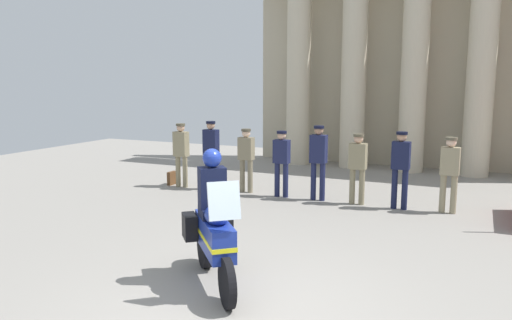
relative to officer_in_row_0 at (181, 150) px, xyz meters
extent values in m
plane|color=gray|center=(4.55, -5.85, -1.00)|extent=(28.00, 28.00, 0.00)
cube|color=#B6AB91|center=(5.23, 5.93, 2.57)|extent=(10.78, 0.30, 7.13)
cylinder|color=beige|center=(1.52, 4.93, 2.02)|extent=(0.79, 0.79, 6.04)
cylinder|color=beige|center=(3.37, 4.93, 2.02)|extent=(0.79, 0.79, 6.04)
cylinder|color=beige|center=(5.23, 4.93, 2.02)|extent=(0.79, 0.79, 6.04)
cylinder|color=beige|center=(7.09, 4.93, 2.02)|extent=(0.79, 0.79, 6.04)
cylinder|color=#847A5B|center=(-0.11, 0.00, -0.59)|extent=(0.13, 0.13, 0.83)
cylinder|color=#847A5B|center=(0.11, 0.00, -0.59)|extent=(0.13, 0.13, 0.83)
cube|color=#847A5B|center=(0.00, 0.00, 0.16)|extent=(0.39, 0.24, 0.66)
sphere|color=tan|center=(0.00, 0.00, 0.59)|extent=(0.21, 0.21, 0.21)
cylinder|color=#4F4937|center=(0.00, 0.00, 0.67)|extent=(0.24, 0.24, 0.06)
cylinder|color=#141938|center=(0.77, 0.05, -0.54)|extent=(0.13, 0.13, 0.92)
cylinder|color=#141938|center=(0.99, 0.05, -0.54)|extent=(0.13, 0.13, 0.92)
cube|color=#141938|center=(0.88, 0.05, 0.25)|extent=(0.39, 0.24, 0.65)
sphere|color=tan|center=(0.88, 0.05, 0.68)|extent=(0.21, 0.21, 0.21)
cylinder|color=black|center=(0.88, 0.05, 0.75)|extent=(0.24, 0.24, 0.06)
cylinder|color=#7A7056|center=(1.73, 0.14, -0.58)|extent=(0.13, 0.13, 0.84)
cylinder|color=#7A7056|center=(1.95, 0.14, -0.58)|extent=(0.13, 0.13, 0.84)
cube|color=#7A7056|center=(1.84, 0.14, 0.12)|extent=(0.39, 0.24, 0.57)
sphere|color=beige|center=(1.84, 0.14, 0.51)|extent=(0.21, 0.21, 0.21)
cylinder|color=#494334|center=(1.84, 0.14, 0.59)|extent=(0.24, 0.24, 0.06)
cylinder|color=#191E42|center=(2.73, 0.02, -0.58)|extent=(0.13, 0.13, 0.83)
cylinder|color=#191E42|center=(2.95, 0.02, -0.58)|extent=(0.13, 0.13, 0.83)
cube|color=#191E42|center=(2.84, 0.02, 0.12)|extent=(0.39, 0.24, 0.57)
sphere|color=tan|center=(2.84, 0.02, 0.51)|extent=(0.21, 0.21, 0.21)
cylinder|color=black|center=(2.84, 0.02, 0.59)|extent=(0.24, 0.24, 0.06)
cylinder|color=#191E42|center=(3.65, 0.06, -0.55)|extent=(0.13, 0.13, 0.90)
cylinder|color=#191E42|center=(3.87, 0.06, -0.55)|extent=(0.13, 0.13, 0.90)
cube|color=#191E42|center=(3.76, 0.06, 0.23)|extent=(0.39, 0.24, 0.66)
sphere|color=#997056|center=(3.76, 0.06, 0.66)|extent=(0.21, 0.21, 0.21)
cylinder|color=black|center=(3.76, 0.06, 0.74)|extent=(0.24, 0.24, 0.06)
cylinder|color=#847A5B|center=(4.58, 0.05, -0.59)|extent=(0.13, 0.13, 0.82)
cylinder|color=#847A5B|center=(4.80, 0.05, -0.59)|extent=(0.13, 0.13, 0.82)
cube|color=#847A5B|center=(4.69, 0.05, 0.12)|extent=(0.39, 0.24, 0.59)
sphere|color=tan|center=(4.69, 0.05, 0.51)|extent=(0.21, 0.21, 0.21)
cylinder|color=#4F4937|center=(4.69, 0.05, 0.59)|extent=(0.24, 0.24, 0.06)
cylinder|color=#141938|center=(5.53, 0.00, -0.55)|extent=(0.13, 0.13, 0.90)
cylinder|color=#141938|center=(5.75, 0.00, -0.55)|extent=(0.13, 0.13, 0.90)
cube|color=#141938|center=(5.64, 0.00, 0.20)|extent=(0.39, 0.24, 0.61)
sphere|color=tan|center=(5.64, 0.00, 0.61)|extent=(0.21, 0.21, 0.21)
cylinder|color=black|center=(5.64, 0.00, 0.69)|extent=(0.24, 0.24, 0.06)
cylinder|color=gray|center=(6.53, 0.08, -0.58)|extent=(0.13, 0.13, 0.83)
cylinder|color=gray|center=(6.75, 0.08, -0.58)|extent=(0.13, 0.13, 0.83)
cube|color=gray|center=(6.64, 0.08, 0.13)|extent=(0.39, 0.24, 0.59)
sphere|color=beige|center=(6.64, 0.08, 0.53)|extent=(0.21, 0.21, 0.21)
cylinder|color=brown|center=(6.64, 0.08, 0.61)|extent=(0.24, 0.24, 0.06)
cylinder|color=black|center=(4.44, -5.87, -0.68)|extent=(0.50, 0.55, 0.64)
cylinder|color=black|center=(3.49, -4.77, -0.68)|extent=(0.53, 0.57, 0.64)
cube|color=navy|center=(3.96, -5.32, -0.28)|extent=(1.05, 1.15, 0.44)
ellipsoid|color=navy|center=(4.06, -5.43, 0.04)|extent=(0.58, 0.60, 0.26)
cube|color=yellow|center=(3.96, -5.32, -0.30)|extent=(1.08, 1.17, 0.06)
cube|color=silver|center=(4.36, -5.77, 0.34)|extent=(0.41, 0.38, 0.47)
cube|color=black|center=(3.83, -4.77, -0.28)|extent=(0.37, 0.39, 0.36)
cube|color=black|center=(3.44, -5.11, -0.28)|extent=(0.37, 0.39, 0.36)
cube|color=black|center=(3.89, -5.23, 0.01)|extent=(0.52, 0.52, 0.14)
cube|color=black|center=(3.89, -5.23, 0.36)|extent=(0.44, 0.43, 0.56)
sphere|color=navy|center=(3.90, -5.25, 0.77)|extent=(0.26, 0.26, 0.26)
cube|color=brown|center=(-0.41, 0.14, -0.82)|extent=(0.10, 0.32, 0.36)
camera|label=1|loc=(7.18, -11.05, 1.80)|focal=34.91mm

